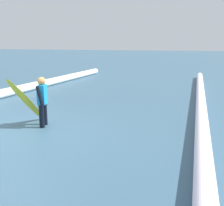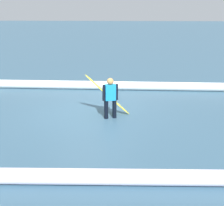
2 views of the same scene
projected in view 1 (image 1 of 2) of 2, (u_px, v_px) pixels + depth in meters
name	position (u px, v px, depth m)	size (l,w,h in m)	color
ground_plane	(6.00, 132.00, 7.14)	(159.56, 159.56, 0.00)	#375970
surfer	(42.00, 99.00, 7.51)	(0.50, 0.31, 1.36)	black
surfboard	(27.00, 101.00, 7.55)	(1.55, 0.34, 1.42)	yellow
wave_crest_midground	(202.00, 121.00, 7.58)	(0.34, 0.34, 22.69)	white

